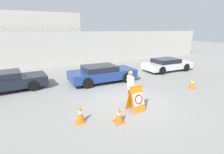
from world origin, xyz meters
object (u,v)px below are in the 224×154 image
parked_car_front_coupe (4,81)px  barricade_sign (136,98)px  traffic_cone_mid (192,83)px  traffic_cone_near (80,114)px  parked_car_far_side (167,64)px  traffic_cone_far (119,115)px  security_guard (130,87)px  parked_car_rear_sedan (102,73)px

parked_car_front_coupe → barricade_sign: bearing=-50.1°
barricade_sign → traffic_cone_mid: (4.97, 0.95, -0.22)m
traffic_cone_mid → parked_car_front_coupe: bearing=155.3°
barricade_sign → traffic_cone_near: 2.60m
parked_car_front_coupe → parked_car_far_side: 12.56m
traffic_cone_far → security_guard: bearing=42.3°
traffic_cone_near → parked_car_far_side: size_ratio=0.17×
traffic_cone_near → traffic_cone_far: size_ratio=1.17×
barricade_sign → parked_car_front_coupe: 7.98m
barricade_sign → traffic_cone_near: barricade_sign is taller
parked_car_front_coupe → parked_car_rear_sedan: size_ratio=1.03×
barricade_sign → traffic_cone_far: (-1.21, -0.56, -0.27)m
barricade_sign → parked_car_front_coupe: (-5.51, 5.78, 0.02)m
security_guard → traffic_cone_near: 2.73m
traffic_cone_near → parked_car_rear_sedan: parked_car_rear_sedan is taller
traffic_cone_near → traffic_cone_mid: size_ratio=1.03×
traffic_cone_near → traffic_cone_mid: traffic_cone_near is taller
parked_car_rear_sedan → traffic_cone_mid: bearing=-40.3°
barricade_sign → traffic_cone_near: size_ratio=1.56×
security_guard → traffic_cone_near: size_ratio=2.29×
traffic_cone_mid → traffic_cone_far: size_ratio=1.14×
traffic_cone_near → traffic_cone_mid: 7.60m
traffic_cone_near → parked_car_rear_sedan: bearing=56.9°
traffic_cone_mid → parked_car_front_coupe: size_ratio=0.16×
security_guard → traffic_cone_mid: bearing=111.3°
security_guard → parked_car_far_side: bearing=140.8°
traffic_cone_near → parked_car_front_coupe: 6.36m
parked_car_far_side → barricade_sign: bearing=-141.8°
barricade_sign → traffic_cone_near: bearing=171.9°
traffic_cone_far → parked_car_front_coupe: (-4.30, 6.34, 0.29)m
traffic_cone_mid → parked_car_rear_sedan: parked_car_rear_sedan is taller
traffic_cone_far → parked_car_rear_sedan: (1.70, 5.42, 0.30)m
barricade_sign → parked_car_far_side: (7.04, 5.28, -0.01)m
barricade_sign → parked_car_far_side: barricade_sign is taller
parked_car_rear_sedan → parked_car_far_side: bearing=4.4°
barricade_sign → traffic_cone_mid: barricade_sign is taller
traffic_cone_near → parked_car_front_coupe: parked_car_front_coupe is taller
barricade_sign → security_guard: (0.04, 0.58, 0.38)m
barricade_sign → traffic_cone_far: barricade_sign is taller
traffic_cone_mid → parked_car_rear_sedan: (-4.48, 3.90, 0.26)m
parked_car_front_coupe → security_guard: bearing=-46.9°
traffic_cone_mid → security_guard: bearing=-175.6°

